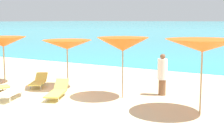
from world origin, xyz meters
name	(u,v)px	position (x,y,z in m)	size (l,w,h in m)	color
ground_plane	(138,68)	(0.00, 10.00, -0.15)	(50.00, 100.00, 0.30)	beige
umbrella_3	(3,42)	(-3.04, 2.01, 1.91)	(2.19, 2.19, 2.14)	#9E7F59
umbrella_4	(67,45)	(0.16, 2.63, 1.87)	(2.17, 2.17, 2.07)	#9E7F59
umbrella_5	(123,44)	(3.00, 2.31, 2.02)	(2.05, 2.05, 2.28)	#9E7F59
umbrella_6	(202,46)	(6.08, 1.72, 2.14)	(2.41, 2.41, 2.34)	#9E7F59
lounge_chair_3	(57,91)	(0.86, 1.08, 0.25)	(1.15, 1.75, 0.59)	#D8BF4C
lounge_chair_4	(39,81)	(-1.04, 2.12, 0.27)	(1.13, 1.49, 0.55)	#D8BF4C
lounge_chair_5	(12,90)	(-0.51, 0.14, 0.33)	(1.12, 1.80, 0.71)	white
beachgoer_1	(162,74)	(4.14, 3.44, 0.84)	(0.38, 0.38, 1.62)	brown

